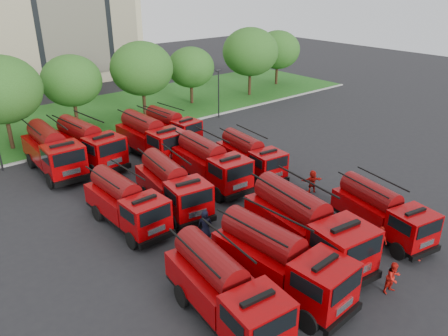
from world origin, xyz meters
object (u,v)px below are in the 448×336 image
object	(u,v)px
fire_truck_0	(224,289)
firefighter_0	(419,259)
fire_truck_6	(210,163)
fire_truck_11	(171,126)
fire_truck_8	(53,151)
fire_truck_7	(250,156)
firefighter_5	(311,192)
fire_truck_10	(150,137)
firefighter_2	(378,253)
fire_truck_1	(280,261)
firefighter_3	(383,239)
firefighter_4	(205,236)
fire_truck_3	(382,212)
fire_truck_2	(306,225)
fire_truck_4	(126,203)
firefighter_1	(391,292)
fire_truck_9	(88,144)
fire_truck_5	(172,185)

from	to	relation	value
fire_truck_0	firefighter_0	xyz separation A→B (m)	(10.98, -3.39, -1.61)
fire_truck_6	fire_truck_11	size ratio (longest dim) A/B	1.12
fire_truck_0	fire_truck_8	distance (m)	20.71
fire_truck_6	fire_truck_7	bearing A→B (deg)	-4.93
fire_truck_8	firefighter_0	distance (m)	26.48
firefighter_5	fire_truck_10	bearing A→B (deg)	-39.88
firefighter_2	fire_truck_1	bearing A→B (deg)	94.03
fire_truck_8	firefighter_2	world-z (taller)	fire_truck_8
firefighter_2	firefighter_3	world-z (taller)	firefighter_2
fire_truck_6	firefighter_5	world-z (taller)	fire_truck_6
firefighter_0	firefighter_4	distance (m)	11.91
fire_truck_3	fire_truck_6	world-z (taller)	fire_truck_6
fire_truck_2	fire_truck_4	world-z (taller)	fire_truck_2
fire_truck_2	fire_truck_11	size ratio (longest dim) A/B	1.26
fire_truck_7	firefighter_3	size ratio (longest dim) A/B	4.25
fire_truck_6	firefighter_1	distance (m)	15.17
fire_truck_4	fire_truck_6	bearing A→B (deg)	7.90
firefighter_3	fire_truck_3	bearing A→B (deg)	-142.55
fire_truck_3	fire_truck_11	world-z (taller)	fire_truck_3
fire_truck_1	fire_truck_3	xyz separation A→B (m)	(8.27, -0.31, -0.21)
fire_truck_1	firefighter_5	xyz separation A→B (m)	(9.48, 5.79, -1.68)
fire_truck_2	firefighter_2	xyz separation A→B (m)	(3.29, -2.58, -1.83)
fire_truck_7	fire_truck_8	bearing A→B (deg)	145.32
fire_truck_9	fire_truck_1	bearing A→B (deg)	-94.70
firefighter_4	fire_truck_5	bearing A→B (deg)	-68.32
fire_truck_6	firefighter_1	bearing A→B (deg)	-88.74
fire_truck_11	firefighter_4	distance (m)	16.70
fire_truck_1	firefighter_0	distance (m)	8.49
fire_truck_2	fire_truck_7	bearing A→B (deg)	70.07
fire_truck_0	firefighter_4	world-z (taller)	fire_truck_0
fire_truck_11	fire_truck_3	bearing A→B (deg)	-94.16
fire_truck_5	fire_truck_8	world-z (taller)	fire_truck_8
fire_truck_3	fire_truck_8	world-z (taller)	fire_truck_8
fire_truck_0	fire_truck_11	size ratio (longest dim) A/B	1.11
fire_truck_1	firefighter_4	bearing A→B (deg)	85.71
fire_truck_4	fire_truck_9	size ratio (longest dim) A/B	0.86
fire_truck_4	fire_truck_10	xyz separation A→B (m)	(6.98, 8.68, 0.18)
fire_truck_11	firefighter_1	xyz separation A→B (m)	(-3.61, -24.50, -1.46)
firefighter_5	fire_truck_5	bearing A→B (deg)	1.69
fire_truck_1	fire_truck_5	bearing A→B (deg)	83.38
fire_truck_1	fire_truck_3	distance (m)	8.28
fire_truck_9	firefighter_3	distance (m)	23.11
fire_truck_6	fire_truck_10	size ratio (longest dim) A/B	0.97
fire_truck_2	firefighter_0	world-z (taller)	fire_truck_2
fire_truck_0	firefighter_2	distance (m)	10.07
firefighter_5	firefighter_0	bearing A→B (deg)	107.11
fire_truck_4	firefighter_4	world-z (taller)	fire_truck_4
firefighter_1	fire_truck_7	bearing A→B (deg)	85.31
fire_truck_1	fire_truck_8	size ratio (longest dim) A/B	0.96
fire_truck_0	fire_truck_1	bearing A→B (deg)	2.97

